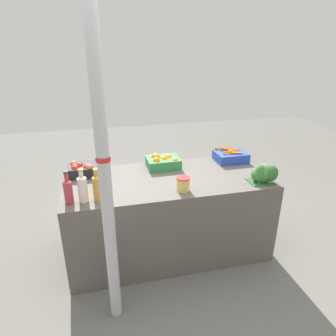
{
  "coord_description": "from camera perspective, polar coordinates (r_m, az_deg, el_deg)",
  "views": [
    {
      "loc": [
        -0.6,
        -2.48,
        1.97
      ],
      "look_at": [
        0.0,
        0.0,
        0.9
      ],
      "focal_mm": 32.0,
      "sensor_mm": 36.0,
      "label": 1
    }
  ],
  "objects": [
    {
      "name": "juice_bottle_amber",
      "position": [
        2.44,
        -13.36,
        -3.52
      ],
      "size": [
        0.07,
        0.07,
        0.27
      ],
      "color": "gold",
      "rests_on": "market_table"
    },
    {
      "name": "orange_crate",
      "position": [
        3.03,
        -0.98,
        1.26
      ],
      "size": [
        0.33,
        0.25,
        0.14
      ],
      "color": "#2D8442",
      "rests_on": "market_table"
    },
    {
      "name": "broccoli_pile",
      "position": [
        2.81,
        17.77,
        -0.98
      ],
      "size": [
        0.24,
        0.2,
        0.18
      ],
      "color": "#2D602D",
      "rests_on": "market_table"
    },
    {
      "name": "carrot_crate",
      "position": [
        3.26,
        11.89,
        2.27
      ],
      "size": [
        0.33,
        0.26,
        0.14
      ],
      "color": "#2847B7",
      "rests_on": "market_table"
    },
    {
      "name": "juice_bottle_cloudy",
      "position": [
        2.44,
        -15.96,
        -3.67
      ],
      "size": [
        0.08,
        0.08,
        0.28
      ],
      "color": "beige",
      "rests_on": "market_table"
    },
    {
      "name": "market_table",
      "position": [
        3.0,
        -0.0,
        -8.86
      ],
      "size": [
        1.9,
        0.86,
        0.8
      ],
      "primitive_type": "cube",
      "color": "#56514C",
      "rests_on": "ground_plane"
    },
    {
      "name": "ground_plane",
      "position": [
        3.22,
        -0.0,
        -14.94
      ],
      "size": [
        10.0,
        10.0,
        0.0
      ],
      "primitive_type": "plane",
      "color": "#605E59"
    },
    {
      "name": "juice_bottle_ruby",
      "position": [
        2.46,
        -18.5,
        -4.03
      ],
      "size": [
        0.07,
        0.07,
        0.27
      ],
      "color": "#B2333D",
      "rests_on": "market_table"
    },
    {
      "name": "pickle_jar",
      "position": [
        2.54,
        2.9,
        -3.07
      ],
      "size": [
        0.12,
        0.12,
        0.12
      ],
      "color": "#DBBC56",
      "rests_on": "market_table"
    },
    {
      "name": "support_pole",
      "position": [
        1.95,
        -12.0,
        -1.44
      ],
      "size": [
        0.1,
        0.1,
        2.37
      ],
      "color": "#B7BABF",
      "rests_on": "ground_plane"
    },
    {
      "name": "apple_crate",
      "position": [
        2.96,
        -15.59,
        -0.16
      ],
      "size": [
        0.33,
        0.25,
        0.13
      ],
      "color": "black",
      "rests_on": "market_table"
    }
  ]
}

